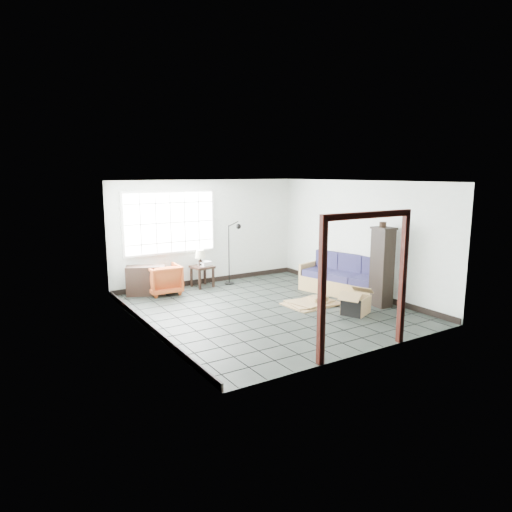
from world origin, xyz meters
TOP-DOWN VIEW (x-y plane):
  - ground at (0.00, 0.00)m, footprint 5.50×5.50m
  - room_shell at (0.00, 0.03)m, footprint 5.02×5.52m
  - window_panel at (-1.00, 2.70)m, footprint 2.32×0.08m
  - doorway_trim at (0.00, -2.70)m, footprint 1.80×0.08m
  - futon_sofa at (2.21, 0.06)m, footprint 1.28×2.18m
  - armchair at (-1.36, 2.30)m, footprint 0.77×0.72m
  - side_table at (-0.33, 2.40)m, footprint 0.53×0.53m
  - table_lamp at (-0.37, 2.41)m, footprint 0.27×0.27m
  - projector at (-0.26, 2.38)m, footprint 0.33×0.29m
  - floor_lamp at (0.48, 2.25)m, footprint 0.43×0.38m
  - console_shelf at (-1.75, 2.40)m, footprint 0.93×0.67m
  - tall_shelf at (2.15, -1.07)m, footprint 0.39×0.48m
  - pot at (2.13, -1.05)m, footprint 0.18×0.18m
  - open_box at (1.33, -1.19)m, footprint 0.97×0.73m
  - cardboard_pile at (1.02, -0.22)m, footprint 1.19×0.88m

SIDE VIEW (x-z plane):
  - ground at x=0.00m, z-range 0.00..0.00m
  - cardboard_pile at x=1.02m, z-range -0.04..0.13m
  - open_box at x=1.33m, z-range -0.07..0.43m
  - futon_sofa at x=2.21m, z-range -0.13..0.78m
  - console_shelf at x=-1.75m, z-range 0.00..0.68m
  - armchair at x=-1.36m, z-range 0.00..0.75m
  - side_table at x=-0.33m, z-range 0.17..0.70m
  - projector at x=-0.26m, z-range 0.53..0.63m
  - table_lamp at x=-0.37m, z-range 0.61..1.00m
  - tall_shelf at x=2.15m, z-range 0.01..1.68m
  - floor_lamp at x=0.48m, z-range 0.05..1.65m
  - doorway_trim at x=0.00m, z-range 0.28..2.48m
  - window_panel at x=-1.00m, z-range 0.84..2.36m
  - room_shell at x=0.00m, z-range 0.37..2.98m
  - pot at x=2.13m, z-range 1.67..1.78m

